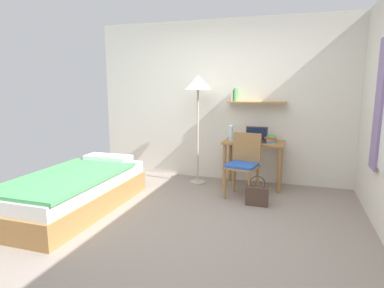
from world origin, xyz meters
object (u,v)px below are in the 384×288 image
(laptop, at_px, (256,138))
(water_bottle, at_px, (231,133))
(book_stack, at_px, (271,139))
(desk_chair, at_px, (243,162))
(desk, at_px, (253,151))
(handbag, at_px, (257,195))
(standing_lamp, at_px, (198,88))
(bed, at_px, (75,191))

(laptop, height_order, water_bottle, water_bottle)
(laptop, relative_size, book_stack, 1.34)
(desk_chair, height_order, laptop, laptop)
(desk_chair, bearing_deg, book_stack, 58.43)
(desk, height_order, book_stack, book_stack)
(desk, distance_m, handbag, 0.91)
(water_bottle, bearing_deg, laptop, 5.68)
(book_stack, distance_m, handbag, 1.04)
(water_bottle, bearing_deg, handbag, -56.63)
(laptop, bearing_deg, handbag, -80.93)
(desk, xyz_separation_m, standing_lamp, (-0.87, -0.08, 0.96))
(bed, xyz_separation_m, water_bottle, (1.68, 1.62, 0.59))
(desk, bearing_deg, book_stack, 10.77)
(water_bottle, bearing_deg, desk_chair, -60.00)
(standing_lamp, xyz_separation_m, laptop, (0.90, 0.10, -0.75))
(bed, distance_m, book_stack, 2.88)
(desk, bearing_deg, laptop, 42.17)
(water_bottle, relative_size, handbag, 0.58)
(standing_lamp, distance_m, water_bottle, 0.87)
(water_bottle, xyz_separation_m, handbag, (0.51, -0.77, -0.70))
(desk_chair, xyz_separation_m, book_stack, (0.33, 0.53, 0.27))
(desk_chair, relative_size, standing_lamp, 0.52)
(desk, relative_size, book_stack, 3.57)
(desk, relative_size, handbag, 2.26)
(desk_chair, xyz_separation_m, laptop, (0.11, 0.51, 0.28))
(desk_chair, height_order, handbag, desk_chair)
(bed, xyz_separation_m, desk_chair, (1.96, 1.15, 0.26))
(desk_chair, distance_m, standing_lamp, 1.36)
(desk, distance_m, laptop, 0.21)
(bed, distance_m, standing_lamp, 2.33)
(bed, height_order, laptop, laptop)
(book_stack, bearing_deg, handbag, -96.24)
(standing_lamp, xyz_separation_m, handbag, (1.03, -0.71, -1.39))
(bed, bearing_deg, desk_chair, 30.46)
(desk, relative_size, standing_lamp, 0.53)
(handbag, bearing_deg, water_bottle, 123.37)
(book_stack, bearing_deg, water_bottle, -174.50)
(bed, relative_size, desk, 2.27)
(bed, height_order, water_bottle, water_bottle)
(desk_chair, relative_size, water_bottle, 3.84)
(desk_chair, bearing_deg, water_bottle, 120.00)
(laptop, relative_size, water_bottle, 1.46)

